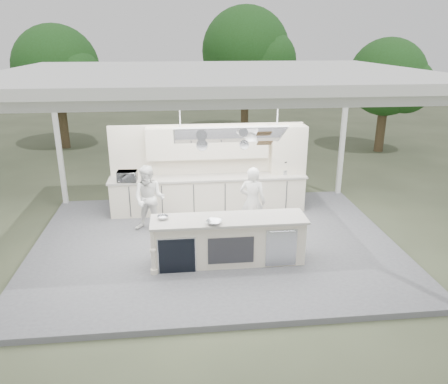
{
  "coord_description": "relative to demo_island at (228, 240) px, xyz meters",
  "views": [
    {
      "loc": [
        -0.75,
        -8.82,
        4.46
      ],
      "look_at": [
        0.24,
        0.4,
        1.16
      ],
      "focal_mm": 35.0,
      "sensor_mm": 36.0,
      "label": 1
    }
  ],
  "objects": [
    {
      "name": "tent",
      "position": [
        -0.18,
        0.9,
        3.11
      ],
      "size": [
        8.2,
        6.2,
        3.86
      ],
      "color": "white",
      "rests_on": "ground"
    },
    {
      "name": "tree_cluster",
      "position": [
        -0.34,
        10.68,
        2.69
      ],
      "size": [
        19.55,
        9.4,
        5.85
      ],
      "color": "#4C3E26",
      "rests_on": "ground"
    },
    {
      "name": "stage_deck",
      "position": [
        -0.18,
        0.91,
        -0.54
      ],
      "size": [
        8.0,
        6.0,
        0.12
      ],
      "primitive_type": "cube",
      "color": "slate",
      "rests_on": "ground"
    },
    {
      "name": "demo_island",
      "position": [
        0.0,
        0.0,
        0.0
      ],
      "size": [
        3.1,
        0.79,
        0.95
      ],
      "color": "#EDE6C9",
      "rests_on": "stage_deck"
    },
    {
      "name": "head_chef",
      "position": [
        0.7,
        1.18,
        0.35
      ],
      "size": [
        0.71,
        0.59,
        1.64
      ],
      "primitive_type": "imported",
      "rotation": [
        0.0,
        0.0,
        2.75
      ],
      "color": "white",
      "rests_on": "stage_deck"
    },
    {
      "name": "ground",
      "position": [
        -0.18,
        0.91,
        -0.6
      ],
      "size": [
        90.0,
        90.0,
        0.0
      ],
      "primitive_type": "plane",
      "color": "#4E563B",
      "rests_on": "ground"
    },
    {
      "name": "bowl_small",
      "position": [
        -1.28,
        0.11,
        0.51
      ],
      "size": [
        0.28,
        0.28,
        0.07
      ],
      "primitive_type": "imported",
      "rotation": [
        0.0,
        0.0,
        -0.33
      ],
      "color": "silver",
      "rests_on": "demo_island"
    },
    {
      "name": "sous_chef",
      "position": [
        -1.64,
        1.71,
        0.32
      ],
      "size": [
        0.9,
        0.79,
        1.59
      ],
      "primitive_type": "imported",
      "rotation": [
        0.0,
        0.0,
        -0.28
      ],
      "color": "white",
      "rests_on": "stage_deck"
    },
    {
      "name": "bowl_large",
      "position": [
        -0.3,
        -0.24,
        0.51
      ],
      "size": [
        0.4,
        0.4,
        0.07
      ],
      "primitive_type": "imported",
      "rotation": [
        0.0,
        0.0,
        -0.43
      ],
      "color": "silver",
      "rests_on": "demo_island"
    },
    {
      "name": "back_counter",
      "position": [
        -0.18,
        2.81,
        0.0
      ],
      "size": [
        5.08,
        0.72,
        0.95
      ],
      "color": "#EDE6C9",
      "rests_on": "stage_deck"
    },
    {
      "name": "toaster_oven",
      "position": [
        -2.21,
        2.61,
        0.61
      ],
      "size": [
        0.5,
        0.35,
        0.27
      ],
      "primitive_type": "imported",
      "rotation": [
        0.0,
        0.0,
        -0.06
      ],
      "color": "#AFB2B6",
      "rests_on": "back_counter"
    },
    {
      "name": "back_wall_unit",
      "position": [
        0.27,
        3.03,
        0.98
      ],
      "size": [
        5.05,
        0.48,
        2.25
      ],
      "color": "#EDE6C9",
      "rests_on": "stage_deck"
    }
  ]
}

